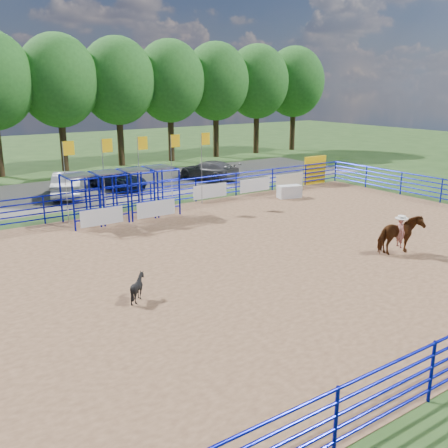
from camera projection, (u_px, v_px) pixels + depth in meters
The scene contains 12 objects.
ground at pixel (258, 255), 20.79m from camera, with size 120.00×120.00×0.00m, color #335321.
arena_dirt at pixel (258, 255), 20.78m from camera, with size 30.00×20.00×0.02m, color #946A4A.
gravel_strip at pixel (106, 188), 34.32m from camera, with size 40.00×10.00×0.01m, color slate.
announcer_table at pixel (289, 192), 31.29m from camera, with size 1.47×0.69×0.78m, color silver.
horse_and_rider at pixel (400, 234), 20.73m from camera, with size 2.06×1.25×2.27m.
calf at pixel (138, 287), 16.31m from camera, with size 0.72×0.81×0.89m, color black.
car_b at pixel (69, 184), 31.59m from camera, with size 1.71×4.92×1.62m, color #96999E.
car_c at pixel (118, 180), 34.06m from camera, with size 2.06×4.48×1.24m, color #151D36.
car_d at pixel (209, 170), 37.25m from camera, with size 2.00×4.91×1.42m, color #515053.
perimeter_fence at pixel (259, 238), 20.59m from camera, with size 30.10×20.10×1.50m.
chute_assembly at pixel (128, 194), 26.46m from camera, with size 19.32×2.41×4.20m.
treeline at pixel (58, 76), 39.47m from camera, with size 56.40×6.40×11.24m.
Camera 1 is at (-12.26, -15.45, 6.84)m, focal length 40.00 mm.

